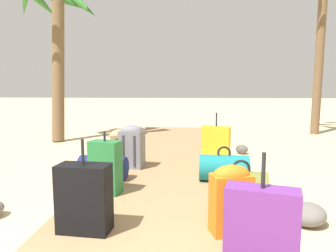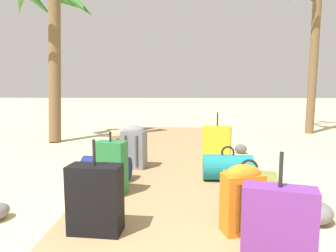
{
  "view_description": "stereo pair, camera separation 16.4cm",
  "coord_description": "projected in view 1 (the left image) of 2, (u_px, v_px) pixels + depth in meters",
  "views": [
    {
      "loc": [
        0.26,
        -1.06,
        1.22
      ],
      "look_at": [
        -0.08,
        4.21,
        0.55
      ],
      "focal_mm": 32.92,
      "sensor_mm": 36.0,
      "label": 1
    },
    {
      "loc": [
        0.1,
        -1.07,
        1.22
      ],
      "look_at": [
        -0.08,
        4.21,
        0.55
      ],
      "focal_mm": 32.92,
      "sensor_mm": 36.0,
      "label": 2
    }
  ],
  "objects": [
    {
      "name": "duffel_bag_teal",
      "position": [
        224.0,
        168.0,
        3.76
      ],
      "size": [
        0.61,
        0.34,
        0.43
      ],
      "color": "#197A7F",
      "rests_on": "boardwalk"
    },
    {
      "name": "duffel_bag_olive",
      "position": [
        241.0,
        191.0,
        2.86
      ],
      "size": [
        0.53,
        0.43,
        0.48
      ],
      "color": "olive",
      "rests_on": "boardwalk"
    },
    {
      "name": "backpack_grey",
      "position": [
        132.0,
        145.0,
        4.36
      ],
      "size": [
        0.36,
        0.3,
        0.61
      ],
      "color": "slate",
      "rests_on": "boardwalk"
    },
    {
      "name": "suitcase_black",
      "position": [
        84.0,
        198.0,
        2.42
      ],
      "size": [
        0.43,
        0.25,
        0.74
      ],
      "color": "black",
      "rests_on": "boardwalk"
    },
    {
      "name": "rock_right_mid",
      "position": [
        242.0,
        149.0,
        5.64
      ],
      "size": [
        0.29,
        0.27,
        0.17
      ],
      "primitive_type": "ellipsoid",
      "rotation": [
        0.0,
        0.0,
        2.54
      ],
      "color": "#5B5651",
      "rests_on": "ground"
    },
    {
      "name": "ground_plane",
      "position": [
        168.0,
        176.0,
        4.25
      ],
      "size": [
        60.0,
        60.0,
        0.0
      ],
      "primitive_type": "plane",
      "color": "#CCB789"
    },
    {
      "name": "palm_tree_far_left",
      "position": [
        55.0,
        6.0,
        6.67
      ],
      "size": [
        2.14,
        2.21,
        3.77
      ],
      "color": "brown",
      "rests_on": "ground"
    },
    {
      "name": "boardwalk",
      "position": [
        171.0,
        160.0,
        5.01
      ],
      "size": [
        1.88,
        7.66,
        0.08
      ],
      "primitive_type": "cube",
      "color": "#9E7A51",
      "rests_on": "ground"
    },
    {
      "name": "rock_right_far",
      "position": [
        308.0,
        214.0,
        2.74
      ],
      "size": [
        0.46,
        0.46,
        0.2
      ],
      "primitive_type": "ellipsoid",
      "rotation": [
        0.0,
        0.0,
        2.44
      ],
      "color": "slate",
      "rests_on": "ground"
    },
    {
      "name": "backpack_tan",
      "position": [
        121.0,
        144.0,
        4.78
      ],
      "size": [
        0.39,
        0.31,
        0.5
      ],
      "color": "tan",
      "rests_on": "boardwalk"
    },
    {
      "name": "backpack_orange",
      "position": [
        231.0,
        198.0,
        2.39
      ],
      "size": [
        0.34,
        0.26,
        0.55
      ],
      "color": "orange",
      "rests_on": "boardwalk"
    },
    {
      "name": "duffel_bag_navy",
      "position": [
        103.0,
        167.0,
        3.84
      ],
      "size": [
        0.62,
        0.36,
        0.4
      ],
      "color": "navy",
      "rests_on": "boardwalk"
    },
    {
      "name": "suitcase_yellow",
      "position": [
        216.0,
        144.0,
        4.71
      ],
      "size": [
        0.45,
        0.3,
        0.76
      ],
      "color": "gold",
      "rests_on": "boardwalk"
    },
    {
      "name": "suitcase_green",
      "position": [
        105.0,
        167.0,
        3.3
      ],
      "size": [
        0.36,
        0.26,
        0.68
      ],
      "color": "#237538",
      "rests_on": "boardwalk"
    },
    {
      "name": "suitcase_purple",
      "position": [
        261.0,
        232.0,
        1.85
      ],
      "size": [
        0.46,
        0.28,
        0.76
      ],
      "color": "#6B2D84",
      "rests_on": "boardwalk"
    }
  ]
}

